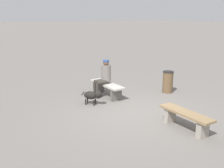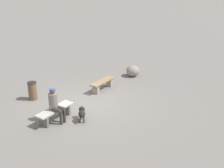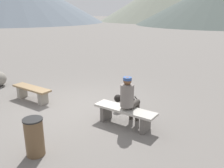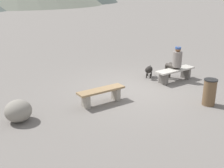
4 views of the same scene
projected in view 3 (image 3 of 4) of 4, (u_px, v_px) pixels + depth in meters
name	position (u px, v px, depth m)	size (l,w,h in m)	color
ground	(77.00, 109.00, 7.15)	(210.00, 210.00, 0.06)	slate
bench_left	(32.00, 92.00, 7.65)	(1.53, 0.53, 0.46)	gray
bench_right	(125.00, 113.00, 5.98)	(1.68, 0.60, 0.47)	#605B56
seated_person	(129.00, 97.00, 5.89)	(0.36, 0.65, 1.30)	slate
dog	(125.00, 100.00, 6.95)	(0.62, 0.50, 0.47)	black
trash_bin	(34.00, 137.00, 4.72)	(0.40, 0.40, 0.80)	brown
distant_peak_1	(219.00, 3.00, 47.05)	(32.75, 32.75, 8.54)	#4C5651
distant_peak_4	(166.00, 1.00, 64.04)	(36.35, 36.35, 10.65)	gray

